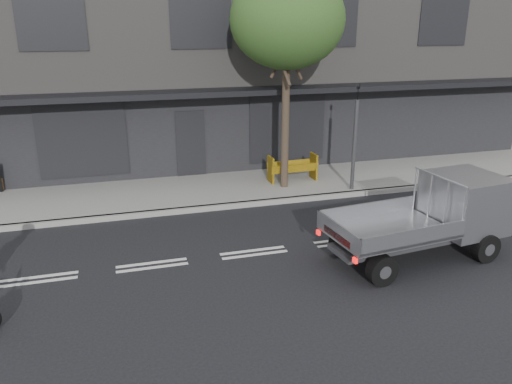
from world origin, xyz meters
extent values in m
plane|color=black|center=(0.00, 0.00, 0.00)|extent=(80.00, 80.00, 0.00)
cube|color=gray|center=(0.00, 4.70, 0.07)|extent=(32.00, 3.20, 0.15)
cube|color=gray|center=(0.00, 3.10, 0.07)|extent=(32.00, 0.20, 0.15)
cube|color=slate|center=(0.00, 11.30, 4.00)|extent=(26.00, 10.00, 8.00)
cylinder|color=#382B21|center=(2.20, 4.20, 2.00)|extent=(0.24, 0.24, 4.00)
ellipsoid|color=#295520|center=(2.20, 4.20, 5.30)|extent=(3.40, 3.40, 2.89)
cylinder|color=#2D2D30|center=(4.20, 3.35, 1.50)|extent=(0.12, 0.12, 3.00)
imported|color=black|center=(4.20, 3.35, 3.25)|extent=(0.08, 0.10, 0.50)
cylinder|color=black|center=(2.17, -2.19, 0.34)|extent=(0.70, 0.32, 0.68)
cylinder|color=black|center=(2.00, -0.69, 0.34)|extent=(0.70, 0.32, 0.68)
cylinder|color=black|center=(5.00, -1.87, 0.34)|extent=(0.70, 0.32, 0.68)
cylinder|color=black|center=(4.83, -0.37, 0.34)|extent=(0.70, 0.32, 0.68)
cube|color=#2D2D30|center=(3.50, -1.28, 0.49)|extent=(4.17, 1.34, 0.12)
cube|color=#9E9EA2|center=(4.87, -1.13, 1.20)|extent=(1.68, 1.76, 1.34)
cube|color=black|center=(4.87, -1.13, 1.58)|extent=(1.50, 1.65, 0.49)
cube|color=#A6A6AB|center=(2.75, -1.37, 0.82)|extent=(2.85, 2.02, 0.09)
camera|label=1|loc=(-2.90, -10.43, 5.26)|focal=35.00mm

